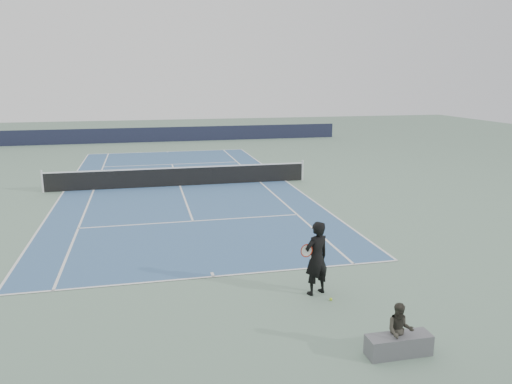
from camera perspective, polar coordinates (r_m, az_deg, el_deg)
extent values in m
plane|color=slate|center=(25.17, -8.69, 0.68)|extent=(80.00, 80.00, 0.00)
cube|color=#3B5F8B|center=(25.17, -8.69, 0.69)|extent=(10.97, 23.77, 0.01)
cylinder|color=silver|center=(25.44, -23.25, 1.12)|extent=(0.10, 0.10, 1.07)
cylinder|color=silver|center=(26.28, 5.32, 2.49)|extent=(0.10, 0.10, 1.07)
cube|color=black|center=(25.07, -8.73, 1.71)|extent=(12.80, 0.03, 0.90)
cube|color=white|center=(24.99, -8.77, 2.76)|extent=(12.80, 0.04, 0.06)
cube|color=black|center=(42.72, -10.55, 6.49)|extent=(30.00, 0.25, 1.20)
imported|color=black|center=(12.55, 6.92, -7.51)|extent=(0.84, 0.72, 1.89)
torus|color=#A2210D|center=(12.33, 5.80, -6.68)|extent=(0.34, 0.18, 0.36)
cylinder|color=white|center=(12.33, 5.80, -6.68)|extent=(0.29, 0.14, 0.32)
cylinder|color=white|center=(12.49, 6.25, -7.72)|extent=(0.08, 0.13, 0.27)
sphere|color=#B2D62B|center=(12.57, 8.55, -12.02)|extent=(0.07, 0.07, 0.07)
cube|color=#595A5F|center=(10.58, 15.98, -16.45)|extent=(1.36, 0.86, 0.42)
imported|color=#37352C|center=(10.43, 16.09, -14.96)|extent=(0.65, 0.59, 1.11)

